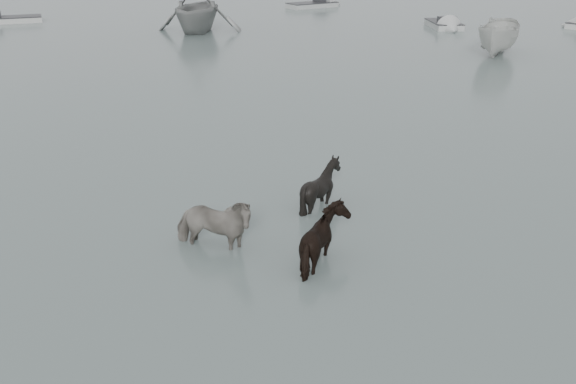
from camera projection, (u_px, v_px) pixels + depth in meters
name	position (u px, v px, depth m)	size (l,w,h in m)	color
ground	(263.00, 244.00, 12.97)	(140.00, 140.00, 0.00)	#4F5E5B
pony_pinto	(213.00, 215.00, 12.50)	(0.78, 1.72, 1.45)	black
pony_dark	(327.00, 231.00, 11.98)	(1.36, 1.16, 1.37)	black
pony_black	(321.00, 176.00, 14.52)	(1.12, 1.26, 1.39)	black
rowboat_trail	(197.00, 5.00, 37.96)	(5.12, 5.93, 3.12)	gray
boat_small	(499.00, 36.00, 31.42)	(1.79, 4.75, 1.83)	silver
skiff_outer	(8.00, 17.00, 42.05)	(5.68, 1.60, 0.75)	#BBBBB6
skiff_mid	(444.00, 21.00, 40.02)	(4.53, 1.60, 0.75)	#A9ACA9
skiff_far	(312.00, 2.00, 49.76)	(5.44, 1.60, 0.75)	#A6A9A7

